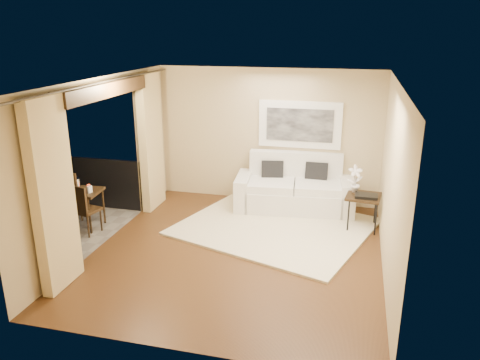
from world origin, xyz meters
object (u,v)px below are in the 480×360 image
(ice_bucket, at_px, (75,184))
(balcony_chair_far, at_px, (82,206))
(sofa, at_px, (294,190))
(bistro_table, at_px, (83,195))
(side_table, at_px, (363,198))
(orchid, at_px, (355,179))
(balcony_chair_near, at_px, (63,198))

(ice_bucket, bearing_deg, balcony_chair_far, -47.29)
(sofa, height_order, balcony_chair_far, sofa)
(sofa, xyz_separation_m, bistro_table, (-3.52, -1.80, 0.22))
(bistro_table, xyz_separation_m, ice_bucket, (-0.17, 0.05, 0.18))
(sofa, height_order, side_table, sofa)
(balcony_chair_far, relative_size, ice_bucket, 4.54)
(ice_bucket, bearing_deg, side_table, 12.08)
(orchid, bearing_deg, ice_bucket, -166.24)
(ice_bucket, bearing_deg, sofa, 25.27)
(side_table, bearing_deg, sofa, 152.45)
(balcony_chair_near, height_order, ice_bucket, balcony_chair_near)
(bistro_table, bearing_deg, sofa, 27.03)
(side_table, bearing_deg, orchid, 144.63)
(orchid, bearing_deg, balcony_chair_far, -161.22)
(balcony_chair_near, bearing_deg, bistro_table, 33.07)
(side_table, distance_m, bistro_table, 4.95)
(sofa, height_order, bistro_table, sofa)
(side_table, bearing_deg, balcony_chair_near, -165.28)
(orchid, height_order, ice_bucket, orchid)
(side_table, distance_m, orchid, 0.37)
(bistro_table, relative_size, balcony_chair_far, 0.76)
(side_table, xyz_separation_m, bistro_table, (-4.82, -1.12, 0.03))
(sofa, bearing_deg, balcony_chair_far, -153.98)
(bistro_table, bearing_deg, balcony_chair_near, -140.47)
(sofa, bearing_deg, side_table, -33.37)
(balcony_chair_far, bearing_deg, sofa, -136.27)
(orchid, distance_m, balcony_chair_near, 5.13)
(sofa, distance_m, orchid, 1.36)
(sofa, bearing_deg, balcony_chair_near, -157.82)
(side_table, distance_m, balcony_chair_near, 5.25)
(bistro_table, relative_size, ice_bucket, 3.44)
(balcony_chair_near, bearing_deg, orchid, 9.95)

